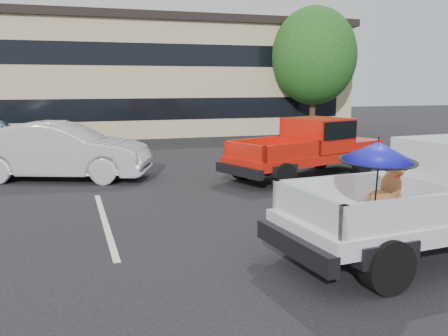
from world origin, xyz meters
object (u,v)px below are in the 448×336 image
Objects in this scene: tree_right at (314,56)px; silver_sedan at (61,151)px; tree_back at (216,58)px; red_pickup at (314,145)px.

tree_right reaches higher than silver_sedan.
tree_back reaches higher than tree_right.
tree_right is 0.95× the size of tree_back.
red_pickup is 1.11× the size of silver_sedan.
tree_right is 12.45m from red_pickup.
silver_sedan is (-9.83, -16.94, -3.57)m from tree_back.
red_pickup is at bearing -117.36° from tree_right.
tree_back reaches higher than silver_sedan.
tree_right is at bearing -35.30° from silver_sedan.
silver_sedan is (-12.83, -8.94, -3.37)m from tree_right.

